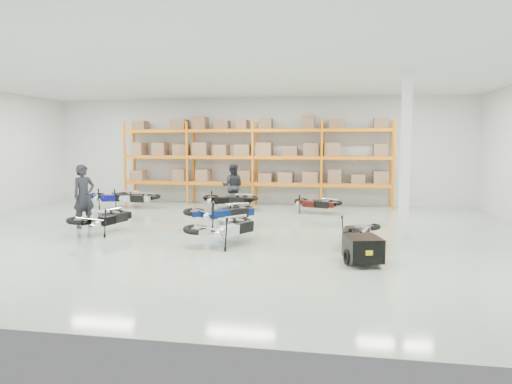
% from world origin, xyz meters
% --- Properties ---
extents(room, '(18.00, 18.00, 18.00)m').
position_xyz_m(room, '(0.00, 0.00, 2.25)').
color(room, '#A5B8A9').
rests_on(room, ground).
extents(pallet_rack, '(11.28, 0.98, 3.62)m').
position_xyz_m(pallet_rack, '(-0.00, 6.45, 2.26)').
color(pallet_rack, orange).
rests_on(pallet_rack, ground).
extents(structural_column, '(0.25, 0.25, 4.50)m').
position_xyz_m(structural_column, '(5.20, 0.50, 2.25)').
color(structural_column, white).
rests_on(structural_column, ground).
extents(moto_blue_centre, '(2.17, 2.01, 1.29)m').
position_xyz_m(moto_blue_centre, '(-0.06, 1.07, 0.61)').
color(moto_blue_centre, '#07194F').
rests_on(moto_blue_centre, ground).
extents(moto_silver_left, '(1.78, 2.12, 1.23)m').
position_xyz_m(moto_silver_left, '(0.62, -1.31, 0.58)').
color(moto_silver_left, silver).
rests_on(moto_silver_left, ground).
extents(moto_black_far_left, '(1.33, 1.99, 1.18)m').
position_xyz_m(moto_black_far_left, '(-3.20, -0.38, 0.56)').
color(moto_black_far_left, black).
rests_on(moto_black_far_left, ground).
extents(moto_touring_right, '(1.07, 1.76, 1.07)m').
position_xyz_m(moto_touring_right, '(3.93, -1.09, 0.50)').
color(moto_touring_right, black).
rests_on(moto_touring_right, ground).
extents(trailer, '(0.87, 1.49, 0.60)m').
position_xyz_m(trailer, '(3.93, -2.69, 0.35)').
color(trailer, black).
rests_on(trailer, ground).
extents(moto_back_a, '(2.09, 1.44, 1.23)m').
position_xyz_m(moto_back_a, '(-5.37, 4.60, 0.58)').
color(moto_back_a, '#0B0B66').
rests_on(moto_back_a, ground).
extents(moto_back_b, '(1.94, 1.20, 1.17)m').
position_xyz_m(moto_back_b, '(-4.61, 4.65, 0.55)').
color(moto_back_b, silver).
rests_on(moto_back_b, ground).
extents(moto_back_c, '(1.88, 0.95, 1.21)m').
position_xyz_m(moto_back_c, '(-0.67, 4.53, 0.57)').
color(moto_back_c, black).
rests_on(moto_back_c, ground).
extents(moto_back_d, '(1.79, 1.31, 1.05)m').
position_xyz_m(moto_back_d, '(2.66, 4.44, 0.49)').
color(moto_back_d, '#3B0E0B').
rests_on(moto_back_d, ground).
extents(person_left, '(0.75, 0.84, 1.94)m').
position_xyz_m(person_left, '(-4.24, 0.36, 0.97)').
color(person_left, black).
rests_on(person_left, ground).
extents(person_back, '(0.89, 0.71, 1.78)m').
position_xyz_m(person_back, '(-0.67, 5.25, 0.89)').
color(person_back, black).
rests_on(person_back, ground).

